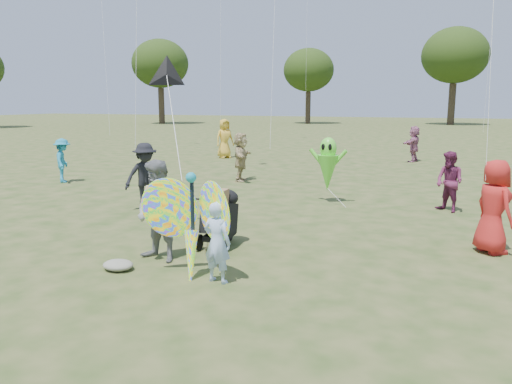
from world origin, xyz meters
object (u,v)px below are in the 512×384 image
child_girl (217,242)px  crowd_a (494,207)px  crowd_i (63,160)px  butterfly_kite (191,224)px  alien_kite (328,167)px  crowd_b (145,176)px  jogging_stroller (220,214)px  adult_man (159,211)px  crowd_d (241,157)px  crowd_g (225,139)px  crowd_j (414,144)px  crowd_e (449,182)px

child_girl → crowd_a: bearing=-133.2°
crowd_i → butterfly_kite: (8.43, -6.37, 0.10)m
child_girl → alien_kite: 6.41m
crowd_a → crowd_b: 7.88m
jogging_stroller → alien_kite: bearing=74.7°
crowd_a → alien_kite: alien_kite is taller
crowd_a → crowd_b: (-7.83, 0.83, -0.01)m
child_girl → adult_man: adult_man is taller
crowd_d → crowd_g: size_ratio=0.89×
adult_man → jogging_stroller: (0.57, 1.16, -0.24)m
crowd_j → jogging_stroller: size_ratio=1.46×
child_girl → crowd_j: crowd_j is taller
adult_man → alien_kite: 6.02m
crowd_a → crowd_e: (-0.79, 3.29, -0.10)m
child_girl → crowd_d: 9.59m
child_girl → crowd_a: (3.85, 3.16, 0.22)m
crowd_g → crowd_d: bearing=-114.2°
adult_man → crowd_j: size_ratio=1.08×
crowd_j → alien_kite: bearing=8.1°
crowd_b → crowd_e: (7.04, 2.46, -0.09)m
crowd_b → child_girl: bearing=-97.7°
crowd_g → adult_man: bearing=-122.6°
crowd_d → crowd_j: crowd_d is taller
crowd_g → crowd_i: bearing=-156.3°
crowd_i → crowd_j: bearing=-80.0°
adult_man → crowd_d: size_ratio=1.05×
child_girl → adult_man: bearing=-14.7°
crowd_a → butterfly_kite: 5.31m
crowd_a → crowd_g: size_ratio=0.91×
crowd_i → crowd_b: bearing=-151.6°
alien_kite → child_girl: bearing=-90.5°
child_girl → crowd_j: 16.82m
adult_man → alien_kite: (1.41, 5.85, 0.11)m
crowd_e → adult_man: bearing=-85.9°
butterfly_kite → crowd_a: bearing=35.6°
crowd_e → jogging_stroller: (-3.84, -4.74, -0.12)m
crowd_g → crowd_j: size_ratio=1.16×
crowd_g → alien_kite: 11.17m
butterfly_kite → crowd_b: bearing=131.9°
crowd_g → crowd_e: bearing=-94.4°
crowd_g → crowd_j: bearing=-42.4°
crowd_e → butterfly_kite: size_ratio=0.81×
child_girl → crowd_i: bearing=-28.5°
crowd_d → crowd_g: 7.03m
child_girl → crowd_e: (3.06, 6.45, 0.12)m
crowd_i → crowd_g: bearing=-47.2°
crowd_i → crowd_e: bearing=-125.1°
crowd_i → jogging_stroller: 9.40m
crowd_b → alien_kite: (4.04, 2.40, 0.14)m
child_girl → adult_man: 1.48m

